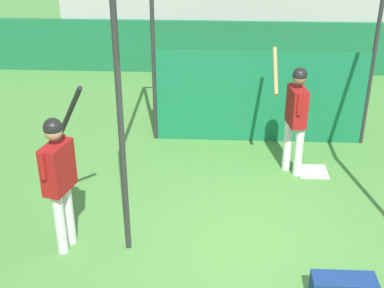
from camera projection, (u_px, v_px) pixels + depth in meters
name	position (u px, v px, depth m)	size (l,w,h in m)	color
ground_plane	(246.00, 248.00, 6.70)	(60.00, 60.00, 0.00)	#477F38
outfield_wall	(235.00, 47.00, 12.47)	(24.00, 0.12, 1.23)	#196038
batting_cage	(264.00, 78.00, 8.40)	(3.68, 3.22, 3.23)	#282828
home_plate	(313.00, 172.00, 8.42)	(0.44, 0.44, 0.02)	white
player_batter	(296.00, 111.00, 7.99)	(0.52, 0.84, 1.86)	silver
player_waiting	(59.00, 172.00, 6.26)	(0.51, 0.82, 2.08)	silver
equipment_bag	(343.00, 288.00, 5.84)	(0.70, 0.28, 0.28)	navy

